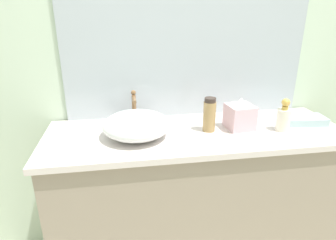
{
  "coord_description": "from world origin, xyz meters",
  "views": [
    {
      "loc": [
        -0.45,
        -0.95,
        1.48
      ],
      "look_at": [
        -0.23,
        0.4,
        0.96
      ],
      "focal_mm": 30.86,
      "sensor_mm": 36.0,
      "label": 1
    }
  ],
  "objects_px": {
    "tissue_box": "(240,115)",
    "folded_hand_towel": "(303,120)",
    "soap_dispenser": "(284,118)",
    "lotion_bottle": "(209,115)",
    "sink_basin": "(136,125)"
  },
  "relations": [
    {
      "from": "folded_hand_towel",
      "to": "lotion_bottle",
      "type": "bearing_deg",
      "value": -178.39
    },
    {
      "from": "tissue_box",
      "to": "folded_hand_towel",
      "type": "xyz_separation_m",
      "value": [
        0.38,
        0.01,
        -0.05
      ]
    },
    {
      "from": "sink_basin",
      "to": "soap_dispenser",
      "type": "xyz_separation_m",
      "value": [
        0.77,
        -0.04,
        0.01
      ]
    },
    {
      "from": "lotion_bottle",
      "to": "folded_hand_towel",
      "type": "height_order",
      "value": "lotion_bottle"
    },
    {
      "from": "sink_basin",
      "to": "soap_dispenser",
      "type": "height_order",
      "value": "soap_dispenser"
    },
    {
      "from": "tissue_box",
      "to": "folded_hand_towel",
      "type": "distance_m",
      "value": 0.39
    },
    {
      "from": "sink_basin",
      "to": "lotion_bottle",
      "type": "xyz_separation_m",
      "value": [
        0.38,
        0.01,
        0.03
      ]
    },
    {
      "from": "sink_basin",
      "to": "tissue_box",
      "type": "xyz_separation_m",
      "value": [
        0.55,
        0.02,
        0.01
      ]
    },
    {
      "from": "sink_basin",
      "to": "folded_hand_towel",
      "type": "xyz_separation_m",
      "value": [
        0.94,
        0.03,
        -0.04
      ]
    },
    {
      "from": "lotion_bottle",
      "to": "folded_hand_towel",
      "type": "relative_size",
      "value": 0.76
    },
    {
      "from": "soap_dispenser",
      "to": "folded_hand_towel",
      "type": "bearing_deg",
      "value": 23.4
    },
    {
      "from": "soap_dispenser",
      "to": "lotion_bottle",
      "type": "height_order",
      "value": "lotion_bottle"
    },
    {
      "from": "lotion_bottle",
      "to": "tissue_box",
      "type": "bearing_deg",
      "value": 2.04
    },
    {
      "from": "lotion_bottle",
      "to": "tissue_box",
      "type": "height_order",
      "value": "lotion_bottle"
    },
    {
      "from": "soap_dispenser",
      "to": "lotion_bottle",
      "type": "xyz_separation_m",
      "value": [
        -0.39,
        0.06,
        0.02
      ]
    }
  ]
}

